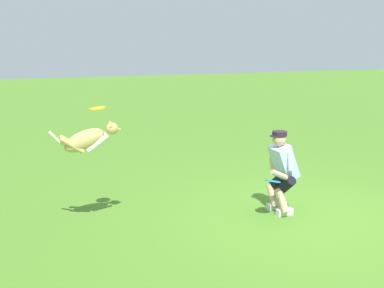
# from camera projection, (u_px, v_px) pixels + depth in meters

# --- Properties ---
(ground_plane) EXTENTS (60.00, 60.00, 0.00)m
(ground_plane) POSITION_uv_depth(u_px,v_px,m) (305.00, 218.00, 6.85)
(ground_plane) COLOR #4E8228
(person) EXTENTS (0.57, 0.64, 1.29)m
(person) POSITION_uv_depth(u_px,v_px,m) (282.00, 169.00, 6.94)
(person) COLOR silver
(person) RESTS_ON ground_plane
(dog) EXTENTS (1.00, 0.27, 0.47)m
(dog) POSITION_uv_depth(u_px,v_px,m) (88.00, 139.00, 6.24)
(dog) COLOR tan
(frisbee_flying) EXTENTS (0.28, 0.28, 0.06)m
(frisbee_flying) POSITION_uv_depth(u_px,v_px,m) (97.00, 108.00, 6.19)
(frisbee_flying) COLOR yellow
(frisbee_held) EXTENTS (0.25, 0.26, 0.12)m
(frisbee_held) POSITION_uv_depth(u_px,v_px,m) (273.00, 181.00, 6.63)
(frisbee_held) COLOR #2594DA
(frisbee_held) RESTS_ON person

